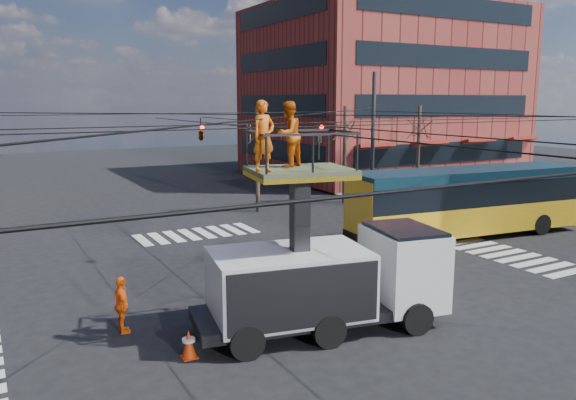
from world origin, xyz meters
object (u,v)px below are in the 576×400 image
(utility_truck, at_px, (327,257))
(flagger, at_px, (390,240))
(city_bus, at_px, (467,200))
(worker_ground, at_px, (122,305))
(traffic_cone, at_px, (189,344))

(utility_truck, distance_m, flagger, 7.52)
(utility_truck, relative_size, city_bus, 0.61)
(utility_truck, relative_size, flagger, 4.41)
(city_bus, relative_size, flagger, 7.22)
(utility_truck, distance_m, city_bus, 13.19)
(utility_truck, xyz_separation_m, city_bus, (11.74, 6.00, -0.35))
(worker_ground, distance_m, flagger, 11.18)
(city_bus, bearing_deg, flagger, -158.55)
(city_bus, bearing_deg, utility_truck, -146.17)
(city_bus, relative_size, worker_ground, 7.43)
(traffic_cone, relative_size, flagger, 0.44)
(utility_truck, bearing_deg, flagger, 47.76)
(utility_truck, xyz_separation_m, traffic_cone, (-4.00, 0.11, -1.71))
(traffic_cone, xyz_separation_m, worker_ground, (-1.09, 2.34, 0.44))
(traffic_cone, height_order, flagger, flagger)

